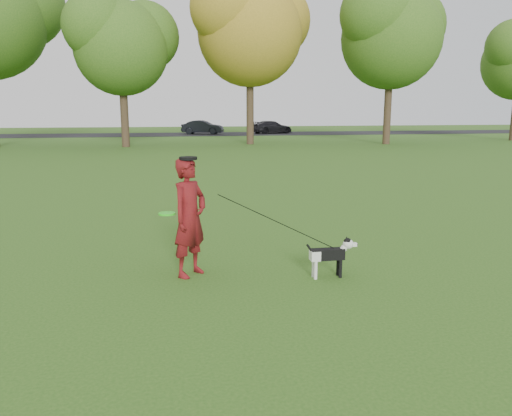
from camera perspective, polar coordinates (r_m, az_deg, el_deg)
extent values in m
plane|color=#285116|center=(7.17, 2.94, -7.81)|extent=(120.00, 120.00, 0.00)
cube|color=black|center=(46.68, -8.37, 8.33)|extent=(120.00, 7.00, 0.02)
imported|color=#570C14|center=(7.07, -7.58, -1.07)|extent=(0.71, 0.73, 1.69)
cube|color=black|center=(7.10, 8.16, -5.25)|extent=(0.48, 0.15, 0.16)
cube|color=silver|center=(7.05, 6.75, -5.41)|extent=(0.13, 0.15, 0.14)
cylinder|color=silver|center=(7.06, 6.84, -7.07)|extent=(0.05, 0.05, 0.26)
cylinder|color=silver|center=(7.16, 6.59, -6.82)|extent=(0.05, 0.05, 0.26)
cylinder|color=black|center=(7.17, 9.62, -6.86)|extent=(0.05, 0.05, 0.26)
cylinder|color=black|center=(7.27, 9.35, -6.61)|extent=(0.05, 0.05, 0.26)
cylinder|color=silver|center=(7.16, 9.80, -4.84)|extent=(0.16, 0.10, 0.17)
sphere|color=silver|center=(7.16, 10.48, -4.06)|extent=(0.15, 0.15, 0.15)
sphere|color=black|center=(7.15, 10.42, -3.83)|extent=(0.11, 0.11, 0.11)
cube|color=silver|center=(7.19, 11.06, -4.12)|extent=(0.10, 0.06, 0.05)
sphere|color=black|center=(7.21, 11.45, -4.10)|extent=(0.03, 0.03, 0.03)
cone|color=black|center=(7.11, 10.55, -3.57)|extent=(0.05, 0.05, 0.06)
cone|color=black|center=(7.18, 10.33, -3.42)|extent=(0.05, 0.05, 0.06)
cylinder|color=black|center=(7.02, 6.39, -4.93)|extent=(0.16, 0.03, 0.22)
cylinder|color=black|center=(7.14, 9.44, -4.80)|extent=(0.10, 0.10, 0.02)
imported|color=black|center=(46.75, -6.12, 9.16)|extent=(4.00, 2.43, 1.25)
imported|color=black|center=(47.66, 1.80, 9.22)|extent=(4.36, 2.89, 1.17)
cylinder|color=#2DDF1C|center=(6.90, -10.15, -0.63)|extent=(0.23, 0.23, 0.02)
cylinder|color=black|center=(6.94, -7.76, 5.65)|extent=(0.25, 0.25, 0.04)
cylinder|color=#38281C|center=(32.19, -14.81, 10.51)|extent=(0.48, 0.48, 4.20)
sphere|color=#426B1E|center=(32.45, -15.21, 18.19)|extent=(5.60, 5.60, 5.60)
cylinder|color=#38281C|center=(33.56, -0.69, 11.61)|extent=(0.48, 0.48, 5.04)
sphere|color=#A58426|center=(33.99, -0.71, 20.42)|extent=(6.72, 6.72, 6.72)
cylinder|color=#38281C|center=(34.79, 14.82, 11.06)|extent=(0.48, 0.48, 4.83)
sphere|color=#426B1E|center=(35.15, 15.25, 19.21)|extent=(6.44, 6.44, 6.44)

